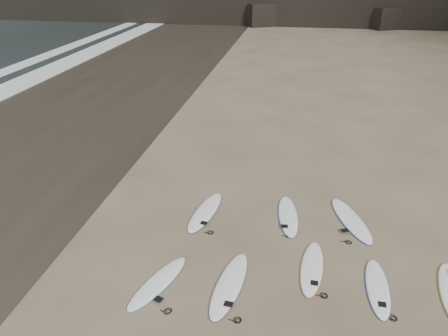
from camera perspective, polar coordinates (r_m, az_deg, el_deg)
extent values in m
plane|color=#897559|center=(11.76, 12.02, -13.92)|extent=(240.00, 240.00, 0.00)
cube|color=#383026|center=(23.81, -21.64, 5.92)|extent=(12.00, 200.00, 0.01)
cube|color=black|center=(55.15, 19.96, 17.99)|extent=(4.23, 4.46, 2.33)
cube|color=black|center=(54.67, 4.57, 19.39)|extent=(4.49, 4.76, 2.49)
ellipsoid|color=white|center=(11.46, -8.62, -14.55)|extent=(1.28, 2.35, 0.08)
ellipsoid|color=white|center=(11.28, 0.72, -14.94)|extent=(0.95, 2.66, 0.09)
ellipsoid|color=white|center=(12.02, 11.40, -12.60)|extent=(0.75, 2.37, 0.08)
ellipsoid|color=white|center=(11.83, 19.43, -14.48)|extent=(0.59, 2.26, 0.08)
ellipsoid|color=white|center=(14.08, -2.47, -5.72)|extent=(1.00, 2.61, 0.09)
ellipsoid|color=white|center=(14.02, 8.37, -6.16)|extent=(0.87, 2.49, 0.09)
ellipsoid|color=white|center=(14.22, 16.25, -6.48)|extent=(1.46, 2.72, 0.10)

